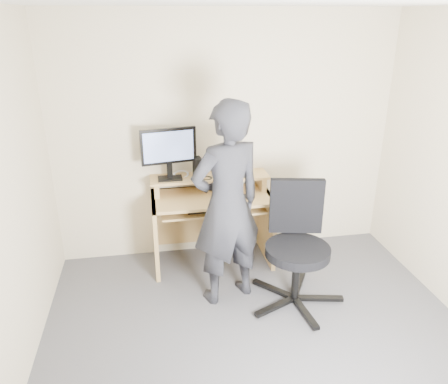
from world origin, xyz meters
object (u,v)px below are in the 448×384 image
object	(u,v)px
person	(227,205)
monitor	(169,149)
office_chair	(297,241)
desk	(211,211)

from	to	relation	value
person	monitor	bearing A→B (deg)	-79.11
office_chair	desk	bearing A→B (deg)	139.35
person	office_chair	bearing A→B (deg)	147.91
desk	monitor	bearing A→B (deg)	174.15
monitor	office_chair	xyz separation A→B (m)	(1.04, -0.87, -0.63)
desk	monitor	size ratio (longest dim) A/B	2.22
monitor	person	size ratio (longest dim) A/B	0.30
monitor	office_chair	bearing A→B (deg)	-49.83
monitor	office_chair	distance (m)	1.50
desk	office_chair	bearing A→B (deg)	-52.32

